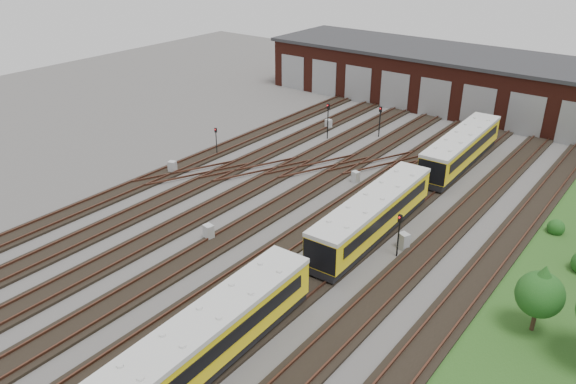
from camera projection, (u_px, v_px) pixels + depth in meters
The scene contains 15 objects.
ground at pixel (251, 246), 38.81m from camera, with size 120.00×120.00×0.00m, color #474442.
track_network at pixel (255, 240), 39.28m from camera, with size 30.40×70.00×0.33m.
maintenance_shed at pixel (472, 82), 65.99m from camera, with size 51.00×12.50×6.35m.
metro_train at pixel (373, 215), 39.10m from camera, with size 2.94×45.90×2.86m.
signal_mast_0 at pixel (216, 138), 52.83m from camera, with size 0.24×0.22×2.82m.
signal_mast_1 at pixel (328, 117), 56.89m from camera, with size 0.31×0.29×3.72m.
signal_mast_2 at pixel (380, 117), 57.54m from camera, with size 0.32×0.30×3.23m.
signal_mast_3 at pixel (399, 230), 36.76m from camera, with size 0.28×0.26×3.13m.
relay_cabinet_0 at pixel (172, 167), 49.81m from camera, with size 0.66×0.55×1.10m, color #B1B5B7.
relay_cabinet_1 at pixel (328, 124), 60.38m from camera, with size 0.63×0.53×1.05m, color #B1B5B7.
relay_cabinet_2 at pixel (209, 232), 39.37m from camera, with size 0.67×0.56×1.12m, color #B1B5B7.
relay_cabinet_3 at pixel (355, 177), 48.03m from camera, with size 0.60×0.50×1.00m, color #B1B5B7.
relay_cabinet_4 at pixel (404, 241), 38.28m from camera, with size 0.69×0.57×1.14m, color #B1B5B7.
tree_3 at pixel (541, 290), 29.63m from camera, with size 2.54×2.54×4.21m.
bush_1 at pixel (556, 225), 40.14m from camera, with size 1.23×1.23×1.23m, color #154C16.
Camera 1 is at (22.27, -24.91, 20.26)m, focal length 35.00 mm.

